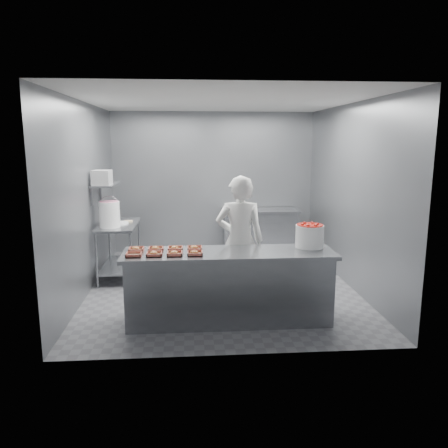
{
  "coord_description": "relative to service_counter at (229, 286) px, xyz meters",
  "views": [
    {
      "loc": [
        -0.46,
        -6.52,
        2.24
      ],
      "look_at": [
        0.03,
        -0.2,
        1.03
      ],
      "focal_mm": 35.0,
      "sensor_mm": 36.0,
      "label": 1
    }
  ],
  "objects": [
    {
      "name": "floor",
      "position": [
        0.0,
        1.35,
        -0.45
      ],
      "size": [
        4.5,
        4.5,
        0.0
      ],
      "primitive_type": "plane",
      "color": "#4C4C51",
      "rests_on": "ground"
    },
    {
      "name": "ceiling",
      "position": [
        0.0,
        1.35,
        2.35
      ],
      "size": [
        4.5,
        4.5,
        0.0
      ],
      "primitive_type": "plane",
      "rotation": [
        3.14,
        0.0,
        0.0
      ],
      "color": "white",
      "rests_on": "wall_back"
    },
    {
      "name": "wall_back",
      "position": [
        0.0,
        3.6,
        0.95
      ],
      "size": [
        4.0,
        0.04,
        2.8
      ],
      "primitive_type": "cube",
      "color": "slate",
      "rests_on": "ground"
    },
    {
      "name": "wall_left",
      "position": [
        -2.0,
        1.35,
        0.95
      ],
      "size": [
        0.04,
        4.5,
        2.8
      ],
      "primitive_type": "cube",
      "color": "slate",
      "rests_on": "ground"
    },
    {
      "name": "wall_right",
      "position": [
        2.0,
        1.35,
        0.95
      ],
      "size": [
        0.04,
        4.5,
        2.8
      ],
      "primitive_type": "cube",
      "color": "slate",
      "rests_on": "ground"
    },
    {
      "name": "service_counter",
      "position": [
        0.0,
        0.0,
        0.0
      ],
      "size": [
        2.6,
        0.7,
        0.9
      ],
      "color": "slate",
      "rests_on": "ground"
    },
    {
      "name": "prep_table",
      "position": [
        -1.65,
        1.95,
        0.14
      ],
      "size": [
        0.6,
        1.2,
        0.9
      ],
      "color": "slate",
      "rests_on": "ground"
    },
    {
      "name": "back_counter",
      "position": [
        0.9,
        3.25,
        -0.0
      ],
      "size": [
        1.5,
        0.6,
        0.9
      ],
      "color": "slate",
      "rests_on": "ground"
    },
    {
      "name": "wall_shelf",
      "position": [
        -1.82,
        1.95,
        1.1
      ],
      "size": [
        0.35,
        0.9,
        0.03
      ],
      "primitive_type": "cube",
      "color": "slate",
      "rests_on": "wall_left"
    },
    {
      "name": "tray_0",
      "position": [
        -1.14,
        -0.12,
        0.47
      ],
      "size": [
        0.19,
        0.18,
        0.04
      ],
      "color": "tan",
      "rests_on": "service_counter"
    },
    {
      "name": "tray_1",
      "position": [
        -0.9,
        -0.12,
        0.47
      ],
      "size": [
        0.19,
        0.18,
        0.06
      ],
      "color": "tan",
      "rests_on": "service_counter"
    },
    {
      "name": "tray_2",
      "position": [
        -0.66,
        -0.12,
        0.47
      ],
      "size": [
        0.19,
        0.18,
        0.06
      ],
      "color": "tan",
      "rests_on": "service_counter"
    },
    {
      "name": "tray_3",
      "position": [
        -0.42,
        -0.12,
        0.47
      ],
      "size": [
        0.19,
        0.18,
        0.06
      ],
      "color": "tan",
      "rests_on": "service_counter"
    },
    {
      "name": "tray_4",
      "position": [
        -1.14,
        0.12,
        0.47
      ],
      "size": [
        0.19,
        0.18,
        0.06
      ],
      "color": "tan",
      "rests_on": "service_counter"
    },
    {
      "name": "tray_5",
      "position": [
        -0.9,
        0.12,
        0.47
      ],
      "size": [
        0.19,
        0.18,
        0.06
      ],
      "color": "tan",
      "rests_on": "service_counter"
    },
    {
      "name": "tray_6",
      "position": [
        -0.66,
        0.12,
        0.47
      ],
      "size": [
        0.19,
        0.18,
        0.06
      ],
      "color": "tan",
      "rests_on": "service_counter"
    },
    {
      "name": "tray_7",
      "position": [
        -0.42,
        0.12,
        0.47
      ],
      "size": [
        0.19,
        0.18,
        0.06
      ],
      "color": "tan",
      "rests_on": "service_counter"
    },
    {
      "name": "worker",
      "position": [
        0.2,
        0.6,
        0.44
      ],
      "size": [
        0.68,
        0.48,
        1.79
      ],
      "primitive_type": "imported",
      "rotation": [
        0.0,
        0.0,
        3.06
      ],
      "color": "white",
      "rests_on": "ground"
    },
    {
      "name": "strawberry_tub",
      "position": [
        1.04,
        0.15,
        0.6
      ],
      "size": [
        0.36,
        0.36,
        0.3
      ],
      "color": "white",
      "rests_on": "service_counter"
    },
    {
      "name": "glaze_bucket",
      "position": [
        -1.73,
        1.68,
        0.66
      ],
      "size": [
        0.34,
        0.32,
        0.49
      ],
      "color": "white",
      "rests_on": "prep_table"
    },
    {
      "name": "bucket_lid",
      "position": [
        -1.64,
        1.95,
        0.46
      ],
      "size": [
        0.31,
        0.31,
        0.02
      ],
      "primitive_type": "cylinder",
      "rotation": [
        0.0,
        0.0,
        0.0
      ],
      "color": "white",
      "rests_on": "prep_table"
    },
    {
      "name": "rag",
      "position": [
        -1.51,
        2.12,
        0.46
      ],
      "size": [
        0.14,
        0.12,
        0.02
      ],
      "primitive_type": "cube",
      "rotation": [
        0.0,
        0.0,
        0.05
      ],
      "color": "#CCB28C",
      "rests_on": "prep_table"
    },
    {
      "name": "appliance",
      "position": [
        -1.82,
        1.68,
        1.23
      ],
      "size": [
        0.28,
        0.32,
        0.23
      ],
      "primitive_type": "cube",
      "rotation": [
        0.0,
        0.0,
        -0.05
      ],
      "color": "gray",
      "rests_on": "wall_shelf"
    },
    {
      "name": "paper_stack",
      "position": [
        0.65,
        3.25,
        0.48
      ],
      "size": [
        0.31,
        0.24,
        0.06
      ],
      "primitive_type": "cube",
      "rotation": [
        0.0,
        0.0,
        -0.05
      ],
      "color": "silver",
      "rests_on": "back_counter"
    }
  ]
}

